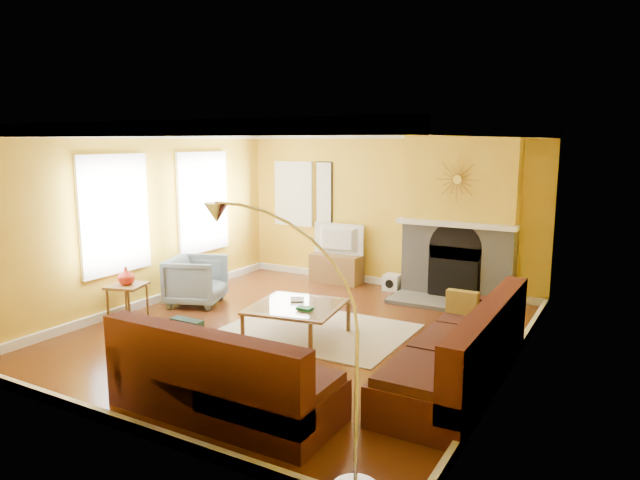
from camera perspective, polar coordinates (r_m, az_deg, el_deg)
The scene contains 27 objects.
floor at distance 7.76m, azimuth -2.28°, elevation -9.35°, with size 5.50×6.00×0.02m, color brown.
ceiling at distance 7.32m, azimuth -2.43°, elevation 11.18°, with size 5.50×6.00×0.02m, color white.
wall_back at distance 10.08m, azimuth 6.73°, elevation 3.02°, with size 5.50×0.02×2.70m, color gold.
wall_front at distance 5.17m, azimuth -20.31°, elevation -4.12°, with size 5.50×0.02×2.70m, color gold.
wall_left at distance 9.17m, azimuth -17.18°, elevation 1.96°, with size 0.02×6.00×2.70m, color gold.
wall_right at distance 6.43m, azimuth 19.05°, elevation -1.38°, with size 0.02×6.00×2.70m, color gold.
baseboard at distance 7.73m, azimuth -2.29°, elevation -8.86°, with size 5.50×6.00×0.12m, color white, non-canonical shape.
crown_molding at distance 7.32m, azimuth -2.43°, elevation 10.63°, with size 5.50×6.00×0.12m, color white, non-canonical shape.
window_left_near at distance 10.05m, azimuth -11.68°, elevation 3.73°, with size 0.06×1.22×1.72m, color white.
window_left_far at distance 8.72m, azimuth -19.91°, elevation 2.42°, with size 0.06×1.22×1.72m, color white.
window_back at distance 10.88m, azimuth -2.64°, elevation 4.65°, with size 0.82×0.06×1.22m, color white.
wall_art at distance 10.56m, azimuth 0.39°, elevation 4.77°, with size 0.34×0.04×1.14m, color white.
fireplace at distance 9.44m, azimuth 13.80°, elevation 2.34°, with size 1.80×0.40×2.70m, color gray, non-canonical shape.
mantel at distance 9.22m, azimuth 13.37°, elevation 1.56°, with size 1.92×0.22×0.08m, color white.
hearth at distance 9.18m, azimuth 12.52°, elevation -6.24°, with size 1.80×0.70×0.06m, color gray.
sunburst at distance 9.16m, azimuth 13.56°, elevation 5.90°, with size 0.70×0.04×0.70m, color olive, non-canonical shape.
rug at distance 7.85m, azimuth -0.19°, elevation -8.97°, with size 2.40×1.80×0.02m, color beige.
sectional_sofa at distance 6.33m, azimuth 2.10°, elevation -9.43°, with size 3.24×3.59×0.90m, color #491D17, non-canonical shape.
coffee_table at distance 7.54m, azimuth -2.34°, elevation -8.07°, with size 1.12×1.12×0.44m, color white, non-canonical shape.
media_console at distance 10.36m, azimuth 1.65°, elevation -2.86°, with size 0.93×0.42×0.51m, color brown.
tv at distance 10.26m, azimuth 1.67°, elevation 0.05°, with size 0.97×0.13×0.56m, color black.
subwoofer at distance 9.93m, azimuth 7.26°, elevation -4.20°, with size 0.28×0.28×0.28m, color white.
armchair at distance 9.18m, azimuth -12.28°, elevation -3.98°, with size 0.81×0.83×0.76m, color slate.
side_table at distance 8.65m, azimuth -18.68°, elevation -5.92°, with size 0.48×0.48×0.53m, color brown, non-canonical shape.
vase at distance 8.56m, azimuth -18.82°, elevation -3.40°, with size 0.24×0.24×0.25m, color red.
book at distance 7.65m, azimuth -2.98°, elevation -5.99°, with size 0.18×0.24×0.02m, color white.
arc_lamp at distance 4.33m, azimuth -3.08°, elevation -10.55°, with size 1.32×0.36×2.07m, color silver, non-canonical shape.
Camera 1 is at (3.87, -6.21, 2.55)m, focal length 32.00 mm.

